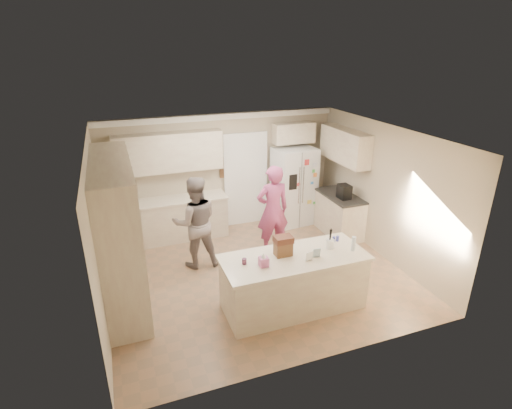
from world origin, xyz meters
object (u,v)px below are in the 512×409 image
object	(u,v)px
tissue_box	(264,262)
coffee_maker	(344,192)
teen_girl	(273,210)
utensil_crock	(330,244)
teen_boy	(196,223)
dollhouse_body	(283,249)
refrigerator	(294,187)
island_base	(293,283)

from	to	relation	value
tissue_box	coffee_maker	bearing A→B (deg)	37.57
tissue_box	teen_girl	xyz separation A→B (m)	(0.94, 1.93, -0.08)
utensil_crock	teen_boy	size ratio (longest dim) A/B	0.08
dollhouse_body	utensil_crock	bearing A→B (deg)	-3.58
refrigerator	tissue_box	xyz separation A→B (m)	(-1.95, -3.09, 0.10)
teen_boy	dollhouse_body	bearing A→B (deg)	124.38
refrigerator	dollhouse_body	size ratio (longest dim) A/B	6.92
coffee_maker	tissue_box	size ratio (longest dim) A/B	2.14
coffee_maker	teen_girl	size ratio (longest dim) A/B	0.16
refrigerator	coffee_maker	distance (m)	1.28
island_base	tissue_box	world-z (taller)	tissue_box
island_base	dollhouse_body	size ratio (longest dim) A/B	8.46
coffee_maker	island_base	world-z (taller)	coffee_maker
island_base	utensil_crock	size ratio (longest dim) A/B	14.67
refrigerator	dollhouse_body	bearing A→B (deg)	-123.53
refrigerator	utensil_crock	size ratio (longest dim) A/B	12.00
island_base	teen_boy	distance (m)	2.22
utensil_crock	island_base	bearing A→B (deg)	-175.60
coffee_maker	utensil_crock	world-z (taller)	coffee_maker
dollhouse_body	island_base	bearing A→B (deg)	-33.69
coffee_maker	dollhouse_body	world-z (taller)	coffee_maker
coffee_maker	tissue_box	world-z (taller)	coffee_maker
refrigerator	dollhouse_body	distance (m)	3.29
teen_girl	tissue_box	bearing A→B (deg)	64.51
coffee_maker	refrigerator	bearing A→B (deg)	120.73
utensil_crock	teen_girl	xyz separation A→B (m)	(-0.26, 1.78, -0.08)
teen_boy	tissue_box	bearing A→B (deg)	111.70
island_base	teen_girl	size ratio (longest dim) A/B	1.20
utensil_crock	teen_girl	world-z (taller)	teen_girl
coffee_maker	utensil_crock	bearing A→B (deg)	-127.12
dollhouse_body	teen_girl	xyz separation A→B (m)	(0.54, 1.73, -0.12)
coffee_maker	teen_girl	world-z (taller)	teen_girl
utensil_crock	tissue_box	distance (m)	1.21
dollhouse_body	refrigerator	bearing A→B (deg)	61.84
utensil_crock	tissue_box	size ratio (longest dim) A/B	1.07
utensil_crock	teen_boy	distance (m)	2.55
tissue_box	dollhouse_body	distance (m)	0.45
utensil_crock	tissue_box	world-z (taller)	utensil_crock
utensil_crock	refrigerator	bearing A→B (deg)	75.72
teen_girl	refrigerator	bearing A→B (deg)	-130.41
utensil_crock	dollhouse_body	bearing A→B (deg)	176.42
refrigerator	teen_boy	distance (m)	2.80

